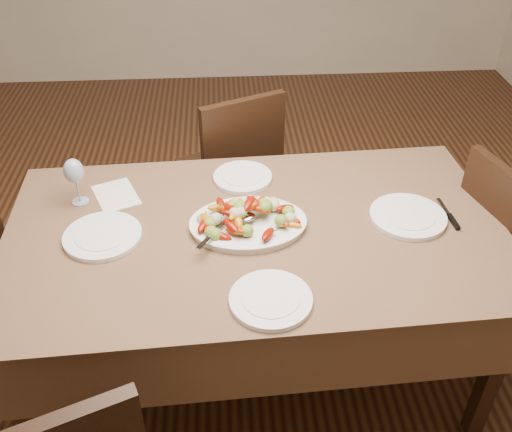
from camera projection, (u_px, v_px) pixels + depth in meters
The scene contains 13 objects.
floor at pixel (236, 329), 2.71m from camera, with size 6.00×6.00×0.00m, color #3E2312.
dining_table at pixel (256, 303), 2.32m from camera, with size 1.84×1.04×0.76m, color brown.
chair_far at pixel (228, 170), 2.95m from camera, with size 0.42×0.42×0.95m, color black, non-canonical shape.
serving_platter at pixel (248, 225), 2.10m from camera, with size 0.42×0.31×0.02m, color white.
roasted_vegetables at pixel (248, 212), 2.06m from camera, with size 0.34×0.23×0.09m, color #760E02, non-canonical shape.
serving_spoon at pixel (231, 224), 2.04m from camera, with size 0.28×0.06×0.03m, color #9EA0A8, non-canonical shape.
plate_left at pixel (103, 236), 2.05m from camera, with size 0.28×0.28×0.02m, color white.
plate_right at pixel (408, 217), 2.14m from camera, with size 0.29×0.29×0.02m, color white.
plate_far at pixel (243, 178), 2.36m from camera, with size 0.24×0.24×0.02m, color white.
plate_near at pixel (271, 300), 1.79m from camera, with size 0.26×0.26×0.02m, color white.
wine_glass at pixel (76, 180), 2.17m from camera, with size 0.08×0.08×0.20m, color #8C99A5, non-canonical shape.
menu_card at pixel (116, 195), 2.27m from camera, with size 0.15×0.21×0.00m, color silver.
table_knife at pixel (449, 215), 2.16m from camera, with size 0.02×0.20×0.01m, color #9EA0A8, non-canonical shape.
Camera 1 is at (-0.03, -1.85, 2.05)m, focal length 40.00 mm.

